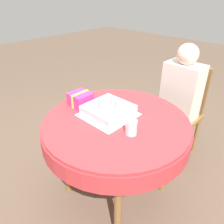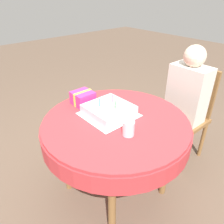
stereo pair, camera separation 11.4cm
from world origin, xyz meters
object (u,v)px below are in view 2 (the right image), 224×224
(person, at_px, (186,98))
(gift_box, at_px, (83,98))
(birthday_cake, at_px, (109,110))
(drinking_glass, at_px, (129,128))
(chair, at_px, (188,112))

(person, relative_size, gift_box, 7.09)
(person, bearing_deg, gift_box, -116.30)
(birthday_cake, relative_size, drinking_glass, 3.05)
(chair, distance_m, person, 0.20)
(person, height_order, drinking_glass, person)
(birthday_cake, relative_size, gift_box, 1.88)
(chair, height_order, person, person)
(drinking_glass, bearing_deg, chair, 96.33)
(chair, bearing_deg, gift_box, -113.94)
(birthday_cake, bearing_deg, chair, 78.89)
(chair, xyz_separation_m, gift_box, (-0.42, -0.88, 0.28))
(chair, relative_size, gift_box, 5.70)
(drinking_glass, xyz_separation_m, gift_box, (-0.52, 0.02, 0.00))
(birthday_cake, bearing_deg, person, 77.79)
(chair, relative_size, drinking_glass, 9.22)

